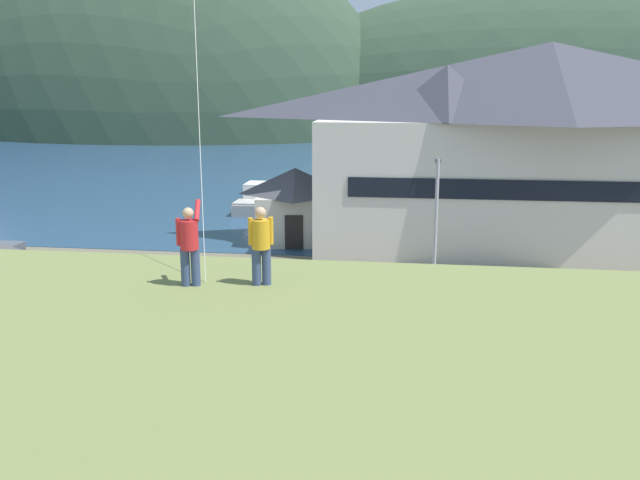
# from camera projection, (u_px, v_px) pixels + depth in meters

# --- Properties ---
(ground_plane) EXTENTS (600.00, 600.00, 0.00)m
(ground_plane) POSITION_uv_depth(u_px,v_px,m) (259.00, 392.00, 22.75)
(ground_plane) COLOR #66604C
(parking_lot_pad) EXTENTS (40.00, 20.00, 0.10)m
(parking_lot_pad) POSITION_uv_depth(u_px,v_px,m) (286.00, 336.00, 27.56)
(parking_lot_pad) COLOR gray
(parking_lot_pad) RESTS_ON ground
(bay_water) EXTENTS (360.00, 84.00, 0.03)m
(bay_water) POSITION_uv_depth(u_px,v_px,m) (371.00, 168.00, 80.65)
(bay_water) COLOR navy
(bay_water) RESTS_ON ground
(far_hill_west_ridge) EXTENTS (87.07, 56.38, 77.14)m
(far_hill_west_ridge) POSITION_uv_depth(u_px,v_px,m) (175.00, 132.00, 135.07)
(far_hill_west_ridge) COLOR #334733
(far_hill_west_ridge) RESTS_ON ground
(far_hill_east_peak) EXTENTS (147.34, 48.63, 57.50)m
(far_hill_east_peak) POSITION_uv_depth(u_px,v_px,m) (603.00, 135.00, 128.98)
(far_hill_east_peak) COLOR #334733
(far_hill_east_peak) RESTS_ON ground
(harbor_lodge) EXTENTS (28.33, 10.95, 12.19)m
(harbor_lodge) POSITION_uv_depth(u_px,v_px,m) (546.00, 142.00, 40.80)
(harbor_lodge) COLOR beige
(harbor_lodge) RESTS_ON ground
(storage_shed_waterside) EXTENTS (5.69, 5.75, 4.69)m
(storage_shed_waterside) POSITION_uv_depth(u_px,v_px,m) (295.00, 203.00, 43.49)
(storage_shed_waterside) COLOR beige
(storage_shed_waterside) RESTS_ON ground
(wharf_dock) EXTENTS (3.20, 14.49, 0.70)m
(wharf_dock) POSITION_uv_depth(u_px,v_px,m) (309.00, 200.00, 57.05)
(wharf_dock) COLOR #70604C
(wharf_dock) RESTS_ON ground
(moored_boat_wharfside) EXTENTS (2.55, 7.92, 2.16)m
(moored_boat_wharfside) POSITION_uv_depth(u_px,v_px,m) (259.00, 200.00, 54.92)
(moored_boat_wharfside) COLOR #A8A399
(moored_boat_wharfside) RESTS_ON ground
(moored_boat_outer_mooring) EXTENTS (2.99, 7.85, 2.16)m
(moored_boat_outer_mooring) POSITION_uv_depth(u_px,v_px,m) (352.00, 197.00, 56.25)
(moored_boat_outer_mooring) COLOR navy
(moored_boat_outer_mooring) RESTS_ON ground
(parked_car_corner_spot) EXTENTS (4.22, 2.09, 1.82)m
(parked_car_corner_spot) POSITION_uv_depth(u_px,v_px,m) (605.00, 321.00, 26.39)
(parked_car_corner_spot) COLOR #B28923
(parked_car_corner_spot) RESTS_ON parking_lot_pad
(parked_car_front_row_red) EXTENTS (4.30, 2.26, 1.82)m
(parked_car_front_row_red) POSITION_uv_depth(u_px,v_px,m) (129.00, 300.00, 28.87)
(parked_car_front_row_red) COLOR black
(parked_car_front_row_red) RESTS_ON parking_lot_pad
(parked_car_front_row_silver) EXTENTS (4.34, 2.35, 1.82)m
(parked_car_front_row_silver) POSITION_uv_depth(u_px,v_px,m) (0.00, 346.00, 23.91)
(parked_car_front_row_silver) COLOR #236633
(parked_car_front_row_silver) RESTS_ON parking_lot_pad
(parked_car_mid_row_near) EXTENTS (4.30, 2.24, 1.82)m
(parked_car_mid_row_near) POSITION_uv_depth(u_px,v_px,m) (564.00, 359.00, 22.77)
(parked_car_mid_row_near) COLOR navy
(parked_car_mid_row_near) RESTS_ON parking_lot_pad
(parked_car_mid_row_far) EXTENTS (4.26, 2.17, 1.82)m
(parked_car_mid_row_far) POSITION_uv_depth(u_px,v_px,m) (349.00, 307.00, 27.99)
(parked_car_mid_row_far) COLOR #B28923
(parked_car_mid_row_far) RESTS_ON parking_lot_pad
(parking_light_pole) EXTENTS (0.24, 0.78, 6.53)m
(parking_light_pole) POSITION_uv_depth(u_px,v_px,m) (436.00, 219.00, 31.28)
(parking_light_pole) COLOR #ADADB2
(parking_light_pole) RESTS_ON parking_lot_pad
(person_kite_flyer) EXTENTS (0.52, 0.70, 1.86)m
(person_kite_flyer) POSITION_uv_depth(u_px,v_px,m) (189.00, 243.00, 14.93)
(person_kite_flyer) COLOR #384770
(person_kite_flyer) RESTS_ON grassy_hill_foreground
(person_companion) EXTENTS (0.53, 0.40, 1.74)m
(person_companion) POSITION_uv_depth(u_px,v_px,m) (261.00, 243.00, 14.99)
(person_companion) COLOR #384770
(person_companion) RESTS_ON grassy_hill_foreground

